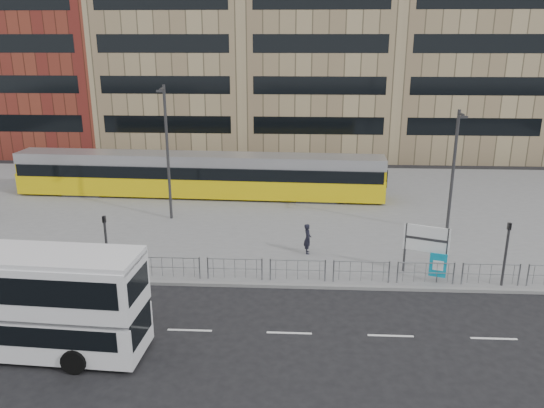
{
  "coord_description": "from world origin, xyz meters",
  "views": [
    {
      "loc": [
        2.28,
        -22.6,
        11.18
      ],
      "look_at": [
        0.79,
        6.0,
        2.25
      ],
      "focal_mm": 35.0,
      "sensor_mm": 36.0,
      "label": 1
    }
  ],
  "objects_px": {
    "double_decker_bus": "(8,298)",
    "traffic_light_east": "(507,246)",
    "tram": "(199,175)",
    "lamp_post_west": "(167,148)",
    "traffic_light_west": "(106,238)",
    "ad_panel": "(438,266)",
    "lamp_post_east": "(454,167)",
    "station_sign": "(426,241)",
    "pedestrian": "(308,239)"
  },
  "relations": [
    {
      "from": "station_sign",
      "to": "traffic_light_west",
      "type": "xyz_separation_m",
      "value": [
        -15.3,
        -1.06,
        0.24
      ]
    },
    {
      "from": "ad_panel",
      "to": "pedestrian",
      "type": "xyz_separation_m",
      "value": [
        -6.07,
        3.3,
        -0.03
      ]
    },
    {
      "from": "lamp_post_west",
      "to": "lamp_post_east",
      "type": "distance_m",
      "value": 17.12
    },
    {
      "from": "double_decker_bus",
      "to": "traffic_light_west",
      "type": "relative_size",
      "value": 3.26
    },
    {
      "from": "pedestrian",
      "to": "lamp_post_east",
      "type": "bearing_deg",
      "value": -71.5
    },
    {
      "from": "ad_panel",
      "to": "lamp_post_east",
      "type": "relative_size",
      "value": 0.2
    },
    {
      "from": "pedestrian",
      "to": "traffic_light_east",
      "type": "bearing_deg",
      "value": -115.14
    },
    {
      "from": "double_decker_bus",
      "to": "station_sign",
      "type": "relative_size",
      "value": 4.05
    },
    {
      "from": "traffic_light_east",
      "to": "pedestrian",
      "type": "bearing_deg",
      "value": 155.37
    },
    {
      "from": "tram",
      "to": "lamp_post_east",
      "type": "xyz_separation_m",
      "value": [
        16.13,
        -7.03,
        2.44
      ]
    },
    {
      "from": "double_decker_bus",
      "to": "tram",
      "type": "relative_size",
      "value": 0.38
    },
    {
      "from": "double_decker_bus",
      "to": "tram",
      "type": "height_order",
      "value": "double_decker_bus"
    },
    {
      "from": "ad_panel",
      "to": "lamp_post_west",
      "type": "relative_size",
      "value": 0.17
    },
    {
      "from": "station_sign",
      "to": "lamp_post_east",
      "type": "bearing_deg",
      "value": 85.94
    },
    {
      "from": "traffic_light_east",
      "to": "traffic_light_west",
      "type": "bearing_deg",
      "value": 176.25
    },
    {
      "from": "traffic_light_east",
      "to": "lamp_post_west",
      "type": "bearing_deg",
      "value": 149.89
    },
    {
      "from": "traffic_light_west",
      "to": "ad_panel",
      "type": "bearing_deg",
      "value": -1.56
    },
    {
      "from": "double_decker_bus",
      "to": "pedestrian",
      "type": "height_order",
      "value": "double_decker_bus"
    },
    {
      "from": "ad_panel",
      "to": "traffic_light_east",
      "type": "xyz_separation_m",
      "value": [
        2.97,
        -0.16,
        1.12
      ]
    },
    {
      "from": "double_decker_bus",
      "to": "ad_panel",
      "type": "bearing_deg",
      "value": 23.69
    },
    {
      "from": "tram",
      "to": "lamp_post_west",
      "type": "bearing_deg",
      "value": -97.3
    },
    {
      "from": "lamp_post_west",
      "to": "traffic_light_west",
      "type": "bearing_deg",
      "value": -96.24
    },
    {
      "from": "double_decker_bus",
      "to": "lamp_post_east",
      "type": "xyz_separation_m",
      "value": [
        19.41,
        13.15,
        2.0
      ]
    },
    {
      "from": "double_decker_bus",
      "to": "traffic_light_east",
      "type": "relative_size",
      "value": 3.26
    },
    {
      "from": "ad_panel",
      "to": "traffic_light_west",
      "type": "relative_size",
      "value": 0.47
    },
    {
      "from": "traffic_light_east",
      "to": "station_sign",
      "type": "bearing_deg",
      "value": 158.85
    },
    {
      "from": "double_decker_bus",
      "to": "lamp_post_west",
      "type": "bearing_deg",
      "value": 84.28
    },
    {
      "from": "pedestrian",
      "to": "traffic_light_west",
      "type": "relative_size",
      "value": 0.53
    },
    {
      "from": "ad_panel",
      "to": "traffic_light_west",
      "type": "bearing_deg",
      "value": -161.57
    },
    {
      "from": "station_sign",
      "to": "traffic_light_east",
      "type": "xyz_separation_m",
      "value": [
        3.38,
        -1.06,
        0.24
      ]
    },
    {
      "from": "traffic_light_west",
      "to": "lamp_post_west",
      "type": "distance_m",
      "value": 9.22
    },
    {
      "from": "traffic_light_east",
      "to": "double_decker_bus",
      "type": "bearing_deg",
      "value": -166.62
    },
    {
      "from": "lamp_post_east",
      "to": "lamp_post_west",
      "type": "bearing_deg",
      "value": 173.84
    },
    {
      "from": "lamp_post_east",
      "to": "station_sign",
      "type": "bearing_deg",
      "value": -114.4
    },
    {
      "from": "traffic_light_west",
      "to": "traffic_light_east",
      "type": "distance_m",
      "value": 18.69
    },
    {
      "from": "traffic_light_west",
      "to": "station_sign",
      "type": "bearing_deg",
      "value": 1.84
    },
    {
      "from": "traffic_light_east",
      "to": "ad_panel",
      "type": "bearing_deg",
      "value": 173.25
    },
    {
      "from": "pedestrian",
      "to": "traffic_light_east",
      "type": "relative_size",
      "value": 0.53
    },
    {
      "from": "traffic_light_west",
      "to": "lamp_post_west",
      "type": "bearing_deg",
      "value": 81.64
    },
    {
      "from": "double_decker_bus",
      "to": "station_sign",
      "type": "height_order",
      "value": "double_decker_bus"
    },
    {
      "from": "ad_panel",
      "to": "traffic_light_east",
      "type": "height_order",
      "value": "traffic_light_east"
    },
    {
      "from": "traffic_light_east",
      "to": "tram",
      "type": "bearing_deg",
      "value": 136.57
    },
    {
      "from": "station_sign",
      "to": "lamp_post_west",
      "type": "relative_size",
      "value": 0.3
    },
    {
      "from": "station_sign",
      "to": "double_decker_bus",
      "type": "bearing_deg",
      "value": -136.21
    },
    {
      "from": "station_sign",
      "to": "lamp_post_east",
      "type": "xyz_separation_m",
      "value": [
        2.67,
        5.89,
        2.28
      ]
    },
    {
      "from": "traffic_light_west",
      "to": "double_decker_bus",
      "type": "bearing_deg",
      "value": -105.14
    },
    {
      "from": "ad_panel",
      "to": "pedestrian",
      "type": "relative_size",
      "value": 0.88
    },
    {
      "from": "tram",
      "to": "ad_panel",
      "type": "bearing_deg",
      "value": -42.53
    },
    {
      "from": "traffic_light_east",
      "to": "lamp_post_east",
      "type": "relative_size",
      "value": 0.42
    },
    {
      "from": "tram",
      "to": "pedestrian",
      "type": "height_order",
      "value": "tram"
    }
  ]
}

